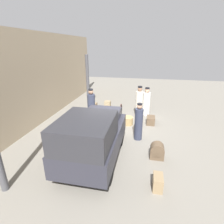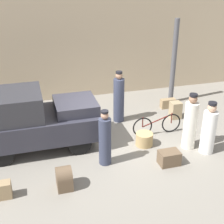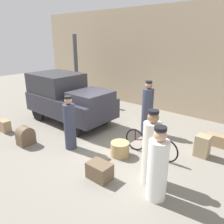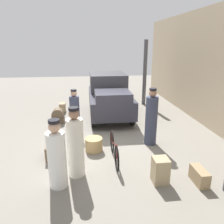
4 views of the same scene
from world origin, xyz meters
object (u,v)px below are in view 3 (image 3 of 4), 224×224
Objects in this scene: wicker_basket at (120,149)px; suitcase_small_leather at (217,140)px; trunk_umber_medium at (5,126)px; porter_lifting_near_truck at (147,110)px; trunk_large_brown at (100,171)px; conductor_in_dark_uniform at (151,150)px; porter_with_bicycle at (70,125)px; trunk_barrel_dark at (26,136)px; bicycle at (150,145)px; porter_carrying_trunk at (158,167)px; trunk_wicker_pale at (202,146)px; truck at (67,97)px.

wicker_basket is 0.91× the size of suitcase_small_leather.
porter_lifting_near_truck is at bearing 39.19° from trunk_umber_medium.
wicker_basket is 0.93× the size of trunk_large_brown.
trunk_umber_medium is (-5.44, -0.87, -0.59)m from conductor_in_dark_uniform.
porter_with_bicycle reaches higher than trunk_barrel_dark.
trunk_umber_medium is (-4.84, -1.89, -0.13)m from bicycle.
wicker_basket is 1.98m from porter_lifting_near_truck.
trunk_large_brown is at bearing -17.77° from porter_with_bicycle.
trunk_large_brown is at bearing -144.66° from conductor_in_dark_uniform.
trunk_wicker_pale is (0.15, 2.36, -0.42)m from porter_carrying_trunk.
porter_carrying_trunk is at bearing -18.93° from truck.
wicker_basket is 0.32× the size of porter_with_bicycle.
trunk_large_brown is (0.56, -3.01, -0.65)m from porter_lifting_near_truck.
trunk_wicker_pale is at bearing -98.64° from suitcase_small_leather.
trunk_barrel_dark is at bearing -152.87° from wicker_basket.
porter_with_bicycle is 2.91m from trunk_umber_medium.
porter_lifting_near_truck is 2.72m from porter_with_bicycle.
trunk_barrel_dark is 1.02× the size of suitcase_small_leather.
porter_with_bicycle is 1.55m from trunk_barrel_dark.
suitcase_small_leather is (1.28, 1.85, -0.16)m from bicycle.
wicker_basket reaches higher than suitcase_small_leather.
porter_lifting_near_truck is (-0.92, 1.30, 0.51)m from bicycle.
porter_lifting_near_truck reaches higher than trunk_umber_medium.
trunk_barrel_dark is 1.50m from trunk_umber_medium.
trunk_umber_medium reaches higher than trunk_large_brown.
trunk_wicker_pale is at bearing 60.41° from trunk_large_brown.
truck is 2.02× the size of conductor_in_dark_uniform.
porter_lifting_near_truck is (3.02, 1.03, -0.13)m from truck.
trunk_umber_medium is (-4.18, -1.34, 0.01)m from wicker_basket.
bicycle is at bearing -3.99° from truck.
conductor_in_dark_uniform is 1.32m from trunk_large_brown.
porter_lifting_near_truck is at bearing 170.00° from trunk_wicker_pale.
porter_with_bicycle is at bearing 162.23° from trunk_large_brown.
porter_lifting_near_truck reaches higher than porter_with_bicycle.
trunk_large_brown reaches higher than suitcase_small_leather.
truck is 5.22m from porter_carrying_trunk.
porter_lifting_near_truck is 3.17× the size of suitcase_small_leather.
truck reaches higher than wicker_basket.
porter_carrying_trunk is 2.40m from trunk_wicker_pale.
truck is 5.94× the size of trunk_barrel_dark.
porter_carrying_trunk reaches higher than trunk_large_brown.
porter_lifting_near_truck reaches higher than bicycle.
conductor_in_dark_uniform is at bearing -103.28° from suitcase_small_leather.
trunk_large_brown is at bearing -28.90° from truck.
truck and porter_lifting_near_truck have the same top height.
trunk_barrel_dark is at bearing -173.43° from porter_carrying_trunk.
trunk_umber_medium is at bearing -175.40° from porter_carrying_trunk.
porter_lifting_near_truck is 2.78m from conductor_in_dark_uniform.
bicycle is at bearing -54.81° from porter_lifting_near_truck.
porter_carrying_trunk reaches higher than bicycle.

